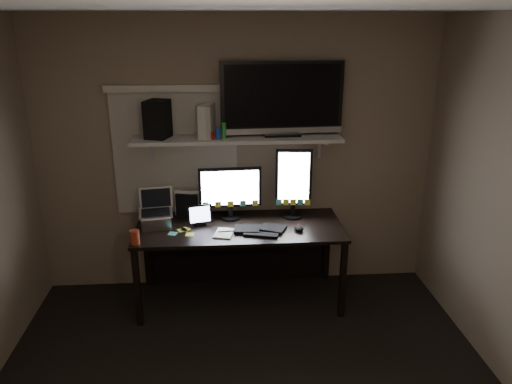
{
  "coord_description": "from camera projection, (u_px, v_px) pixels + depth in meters",
  "views": [
    {
      "loc": [
        -0.15,
        -2.59,
        2.45
      ],
      "look_at": [
        0.13,
        1.25,
        1.1
      ],
      "focal_mm": 35.0,
      "sensor_mm": 36.0,
      "label": 1
    }
  ],
  "objects": [
    {
      "name": "bottles",
      "position": [
        218.0,
        131.0,
        4.19
      ],
      "size": [
        0.23,
        0.1,
        0.14
      ],
      "primitive_type": null,
      "rotation": [
        0.0,
        0.0,
        0.22
      ],
      "color": "#A50F0C",
      "rests_on": "wall_shelf"
    },
    {
      "name": "game_console",
      "position": [
        207.0,
        121.0,
        4.25
      ],
      "size": [
        0.15,
        0.25,
        0.28
      ],
      "primitive_type": "cube",
      "rotation": [
        0.0,
        0.0,
        -0.35
      ],
      "color": "beige",
      "rests_on": "wall_shelf"
    },
    {
      "name": "ceiling",
      "position": [
        248.0,
        7.0,
        2.43
      ],
      "size": [
        3.6,
        3.6,
        0.0
      ],
      "primitive_type": "plane",
      "rotation": [
        3.14,
        0.0,
        0.0
      ],
      "color": "silver",
      "rests_on": "back_wall"
    },
    {
      "name": "wall_shelf",
      "position": [
        237.0,
        139.0,
        4.3
      ],
      "size": [
        1.8,
        0.35,
        0.03
      ],
      "primitive_type": "cube",
      "color": "silver",
      "rests_on": "back_wall"
    },
    {
      "name": "monitor_landscape",
      "position": [
        230.0,
        193.0,
        4.45
      ],
      "size": [
        0.56,
        0.08,
        0.49
      ],
      "primitive_type": "cube",
      "rotation": [
        0.0,
        0.0,
        0.04
      ],
      "color": "black",
      "rests_on": "desk"
    },
    {
      "name": "tv",
      "position": [
        282.0,
        99.0,
        4.26
      ],
      "size": [
        1.06,
        0.24,
        0.63
      ],
      "primitive_type": "cube",
      "rotation": [
        0.0,
        0.0,
        0.05
      ],
      "color": "black",
      "rests_on": "wall_shelf"
    },
    {
      "name": "cup",
      "position": [
        135.0,
        237.0,
        4.0
      ],
      "size": [
        0.08,
        0.08,
        0.11
      ],
      "primitive_type": "cylinder",
      "rotation": [
        0.0,
        0.0,
        -0.03
      ],
      "color": "#9B351C",
      "rests_on": "desk"
    },
    {
      "name": "back_wall",
      "position": [
        237.0,
        157.0,
        4.54
      ],
      "size": [
        3.6,
        0.0,
        3.6
      ],
      "primitive_type": "plane",
      "rotation": [
        1.57,
        0.0,
        0.0
      ],
      "color": "#7C6D59",
      "rests_on": "floor"
    },
    {
      "name": "notepad",
      "position": [
        224.0,
        233.0,
        4.2
      ],
      "size": [
        0.2,
        0.24,
        0.01
      ],
      "primitive_type": "cube",
      "rotation": [
        0.0,
        0.0,
        -0.24
      ],
      "color": "silver",
      "rests_on": "desk"
    },
    {
      "name": "laptop",
      "position": [
        155.0,
        210.0,
        4.29
      ],
      "size": [
        0.32,
        0.27,
        0.32
      ],
      "primitive_type": "cube",
      "rotation": [
        0.0,
        0.0,
        0.14
      ],
      "color": "#A6A6AA",
      "rests_on": "desk"
    },
    {
      "name": "tablet",
      "position": [
        200.0,
        215.0,
        4.35
      ],
      "size": [
        0.23,
        0.14,
        0.19
      ],
      "primitive_type": "cube",
      "rotation": [
        0.0,
        0.0,
        0.26
      ],
      "color": "black",
      "rests_on": "desk"
    },
    {
      "name": "sticky_notes",
      "position": [
        184.0,
        231.0,
        4.24
      ],
      "size": [
        0.35,
        0.29,
        0.0
      ],
      "primitive_type": null,
      "rotation": [
        0.0,
        0.0,
        0.21
      ],
      "color": "#F0F442",
      "rests_on": "desk"
    },
    {
      "name": "monitor_portrait",
      "position": [
        293.0,
        183.0,
        4.46
      ],
      "size": [
        0.33,
        0.09,
        0.65
      ],
      "primitive_type": "cube",
      "rotation": [
        0.0,
        0.0,
        -0.09
      ],
      "color": "black",
      "rests_on": "desk"
    },
    {
      "name": "window_blinds",
      "position": [
        176.0,
        154.0,
        4.47
      ],
      "size": [
        1.1,
        0.02,
        1.1
      ],
      "primitive_type": "cube",
      "color": "beige",
      "rests_on": "back_wall"
    },
    {
      "name": "file_sorter",
      "position": [
        188.0,
        205.0,
        4.51
      ],
      "size": [
        0.21,
        0.13,
        0.25
      ],
      "primitive_type": "cube",
      "rotation": [
        0.0,
        0.0,
        -0.25
      ],
      "color": "black",
      "rests_on": "desk"
    },
    {
      "name": "desk",
      "position": [
        239.0,
        239.0,
        4.53
      ],
      "size": [
        1.8,
        0.75,
        0.73
      ],
      "color": "black",
      "rests_on": "floor"
    },
    {
      "name": "speaker",
      "position": [
        158.0,
        119.0,
        4.21
      ],
      "size": [
        0.23,
        0.26,
        0.32
      ],
      "primitive_type": "cube",
      "rotation": [
        0.0,
        0.0,
        -0.33
      ],
      "color": "black",
      "rests_on": "wall_shelf"
    },
    {
      "name": "mouse",
      "position": [
        299.0,
        228.0,
        4.26
      ],
      "size": [
        0.09,
        0.13,
        0.04
      ],
      "primitive_type": "ellipsoid",
      "rotation": [
        0.0,
        0.0,
        0.13
      ],
      "color": "black",
      "rests_on": "desk"
    },
    {
      "name": "keyboard",
      "position": [
        260.0,
        229.0,
        4.26
      ],
      "size": [
        0.47,
        0.28,
        0.03
      ],
      "primitive_type": "cube",
      "rotation": [
        0.0,
        0.0,
        -0.26
      ],
      "color": "black",
      "rests_on": "desk"
    }
  ]
}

